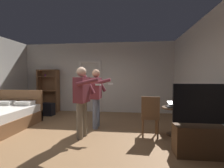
# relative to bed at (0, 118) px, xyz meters

# --- Properties ---
(ground_plane) EXTENTS (6.83, 6.83, 0.00)m
(ground_plane) POSITION_rel_bed_xyz_m (2.23, -0.41, -0.30)
(ground_plane) COLOR olive
(wall_back) EXTENTS (6.45, 0.12, 2.87)m
(wall_back) POSITION_rel_bed_xyz_m (2.23, 2.57, 1.13)
(wall_back) COLOR beige
(wall_back) RESTS_ON ground_plane
(wall_right) EXTENTS (0.12, 6.07, 2.87)m
(wall_right) POSITION_rel_bed_xyz_m (5.39, -0.41, 1.13)
(wall_right) COLOR beige
(wall_right) RESTS_ON ground_plane
(doorway_frame) EXTENTS (0.93, 0.08, 2.13)m
(doorway_frame) POSITION_rel_bed_xyz_m (1.94, 2.49, 0.92)
(doorway_frame) COLOR white
(doorway_frame) RESTS_ON ground_plane
(bed) EXTENTS (1.49, 1.99, 1.02)m
(bed) POSITION_rel_bed_xyz_m (0.00, 0.00, 0.00)
(bed) COLOR brown
(bed) RESTS_ON ground_plane
(bookshelf) EXTENTS (0.88, 0.32, 1.76)m
(bookshelf) POSITION_rel_bed_xyz_m (0.19, 2.34, 0.65)
(bookshelf) COLOR brown
(bookshelf) RESTS_ON ground_plane
(tv_flatscreen) EXTENTS (1.23, 0.40, 1.33)m
(tv_flatscreen) POSITION_rel_bed_xyz_m (5.03, -0.96, 0.09)
(tv_flatscreen) COLOR #4C331E
(tv_flatscreen) RESTS_ON ground_plane
(side_table) EXTENTS (0.59, 0.59, 0.70)m
(side_table) POSITION_rel_bed_xyz_m (4.72, 0.08, 0.16)
(side_table) COLOR #4C331E
(side_table) RESTS_ON ground_plane
(laptop) EXTENTS (0.34, 0.34, 0.16)m
(laptop) POSITION_rel_bed_xyz_m (4.69, 0.03, 0.45)
(laptop) COLOR black
(laptop) RESTS_ON side_table
(bottle_on_table) EXTENTS (0.06, 0.06, 0.28)m
(bottle_on_table) POSITION_rel_bed_xyz_m (4.86, -0.00, 0.52)
(bottle_on_table) COLOR #1C561C
(bottle_on_table) RESTS_ON side_table
(wooden_chair) EXTENTS (0.44, 0.44, 0.99)m
(wooden_chair) POSITION_rel_bed_xyz_m (4.11, -0.13, 0.24)
(wooden_chair) COLOR brown
(wooden_chair) RESTS_ON ground_plane
(person_blue_shirt) EXTENTS (0.70, 0.64, 1.69)m
(person_blue_shirt) POSITION_rel_bed_xyz_m (2.49, -0.34, 0.66)
(person_blue_shirt) COLOR gray
(person_blue_shirt) RESTS_ON ground_plane
(person_striped_shirt) EXTENTS (0.64, 0.57, 1.67)m
(person_striped_shirt) POSITION_rel_bed_xyz_m (2.67, 0.43, 0.66)
(person_striped_shirt) COLOR slate
(person_striped_shirt) RESTS_ON ground_plane
(suitcase_dark) EXTENTS (0.49, 0.33, 0.47)m
(suitcase_dark) POSITION_rel_bed_xyz_m (0.51, 1.64, -0.07)
(suitcase_dark) COLOR black
(suitcase_dark) RESTS_ON ground_plane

